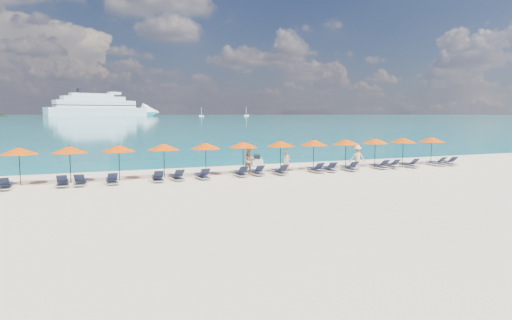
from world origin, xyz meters
name	(u,v)px	position (x,y,z in m)	size (l,w,h in m)	color
ground	(275,186)	(0.00, 0.00, 0.00)	(1400.00, 1400.00, 0.00)	beige
sea	(100,116)	(0.00, 660.00, 0.01)	(1600.00, 1300.00, 0.01)	#1FA9B2
cruise_ship	(108,108)	(7.14, 517.69, 9.91)	(135.96, 67.65, 38.10)	white
sailboat_near	(201,116)	(112.60, 485.20, 1.10)	(5.84, 1.95, 10.70)	white
sailboat_far	(246,115)	(181.31, 516.98, 1.27)	(6.75, 2.25, 12.37)	white
jetski	(257,161)	(2.62, 9.71, 0.33)	(1.45, 2.39, 0.80)	silver
beachgoer_a	(287,161)	(3.00, 4.85, 0.80)	(0.58, 0.38, 1.60)	#D5AF84
beachgoer_b	(249,161)	(0.35, 5.23, 0.90)	(0.88, 0.51, 1.81)	#D5AF84
beachgoer_c	(357,158)	(8.54, 4.42, 0.90)	(1.17, 0.54, 1.81)	#D5AF84
umbrella_1	(19,151)	(-13.65, 5.39, 2.02)	(2.10, 2.10, 2.28)	black
umbrella_2	(69,150)	(-10.97, 5.32, 2.02)	(2.10, 2.10, 2.28)	black
umbrella_3	(119,148)	(-8.19, 5.27, 2.02)	(2.10, 2.10, 2.28)	black
umbrella_4	(164,147)	(-5.41, 5.48, 2.02)	(2.10, 2.10, 2.28)	black
umbrella_5	(206,146)	(-2.69, 5.31, 2.02)	(2.10, 2.10, 2.28)	black
umbrella_6	(243,145)	(-0.01, 5.48, 2.02)	(2.10, 2.10, 2.28)	black
umbrella_7	(281,144)	(2.77, 5.38, 2.02)	(2.10, 2.10, 2.28)	black
umbrella_8	(314,143)	(5.46, 5.44, 2.02)	(2.10, 2.10, 2.28)	black
umbrella_9	(346,142)	(8.13, 5.33, 2.02)	(2.10, 2.10, 2.28)	black
umbrella_10	(375,141)	(10.87, 5.48, 2.02)	(2.10, 2.10, 2.28)	black
umbrella_11	(403,140)	(13.61, 5.54, 2.02)	(2.10, 2.10, 2.28)	black
umbrella_12	(432,140)	(16.23, 5.25, 2.02)	(2.10, 2.10, 2.28)	black
lounger_2	(5,185)	(-14.23, 4.21, 0.24)	(0.68, 1.72, 0.66)	silver
lounger_3	(63,182)	(-11.35, 4.15, 0.24)	(0.63, 1.70, 0.66)	silver
lounger_4	(81,182)	(-10.40, 4.13, 0.24)	(0.77, 1.75, 0.66)	silver
lounger_5	(112,180)	(-8.70, 4.03, 0.24)	(0.71, 1.73, 0.66)	silver
lounger_6	(158,178)	(-6.04, 4.03, 0.24)	(0.67, 1.72, 0.66)	silver
lounger_7	(177,177)	(-4.84, 4.13, 0.24)	(0.78, 1.75, 0.66)	silver
lounger_8	(202,175)	(-3.24, 4.05, 0.24)	(0.71, 1.73, 0.66)	silver
lounger_9	(241,173)	(-0.61, 4.27, 0.24)	(0.63, 1.70, 0.66)	silver
lounger_10	(257,172)	(0.56, 4.34, 0.24)	(0.64, 1.71, 0.66)	silver
lounger_11	(280,171)	(2.16, 4.09, 0.24)	(0.66, 1.71, 0.66)	silver
lounger_12	(316,169)	(4.93, 4.16, 0.24)	(0.66, 1.71, 0.66)	silver
lounger_13	(329,168)	(6.03, 4.17, 0.24)	(0.77, 1.75, 0.66)	silver
lounger_14	(350,168)	(7.63, 3.99, 0.24)	(0.67, 1.72, 0.66)	silver
lounger_15	(380,166)	(10.34, 4.14, 0.24)	(0.74, 1.74, 0.66)	silver
lounger_16	(391,165)	(11.40, 4.17, 0.24)	(0.71, 1.73, 0.66)	silver
lounger_17	(409,164)	(13.06, 4.09, 0.24)	(0.74, 1.74, 0.66)	silver
lounger_18	(437,163)	(15.84, 4.22, 0.24)	(0.78, 1.75, 0.66)	silver
lounger_19	(448,162)	(16.95, 4.12, 0.24)	(0.78, 1.75, 0.66)	silver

